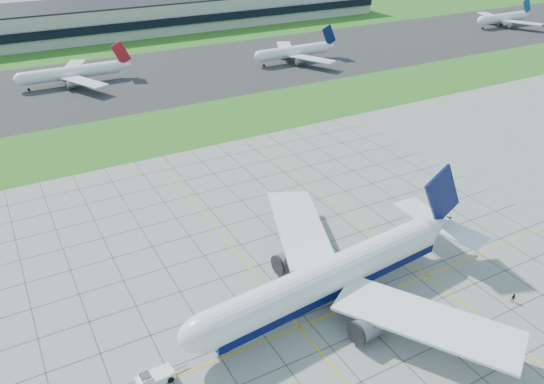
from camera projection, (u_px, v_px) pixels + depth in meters
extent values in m
plane|color=gray|center=(342.00, 300.00, 92.75)|extent=(1400.00, 1400.00, 0.00)
cube|color=#34691E|center=(170.00, 129.00, 161.60)|extent=(700.00, 35.00, 0.04)
cube|color=#383838|center=(122.00, 81.00, 203.68)|extent=(700.00, 75.00, 0.04)
cube|color=#34691E|center=(68.00, 28.00, 287.85)|extent=(700.00, 145.00, 0.04)
cube|color=#474744|center=(44.00, 364.00, 80.09)|extent=(0.18, 130.00, 0.02)
cube|color=#474744|center=(97.00, 345.00, 83.47)|extent=(0.18, 130.00, 0.02)
cube|color=#474744|center=(147.00, 328.00, 86.86)|extent=(0.18, 130.00, 0.02)
cube|color=#474744|center=(192.00, 312.00, 90.24)|extent=(0.18, 130.00, 0.02)
cube|color=#474744|center=(235.00, 297.00, 93.63)|extent=(0.18, 130.00, 0.02)
cube|color=#474744|center=(274.00, 283.00, 97.01)|extent=(0.18, 130.00, 0.02)
cube|color=#474744|center=(311.00, 270.00, 100.39)|extent=(0.18, 130.00, 0.02)
cube|color=#474744|center=(346.00, 258.00, 103.78)|extent=(0.18, 130.00, 0.02)
cube|color=#474744|center=(378.00, 246.00, 107.16)|extent=(0.18, 130.00, 0.02)
cube|color=#474744|center=(408.00, 236.00, 110.55)|extent=(0.18, 130.00, 0.02)
cube|color=#474744|center=(436.00, 226.00, 113.93)|extent=(0.18, 130.00, 0.02)
cube|color=#474744|center=(463.00, 216.00, 117.31)|extent=(0.18, 130.00, 0.02)
cube|color=#474744|center=(489.00, 207.00, 120.70)|extent=(0.18, 130.00, 0.02)
cube|color=#474744|center=(403.00, 362.00, 80.50)|extent=(110.00, 0.18, 0.02)
cube|color=#474744|center=(371.00, 329.00, 86.62)|extent=(110.00, 0.18, 0.02)
cube|color=#474744|center=(342.00, 300.00, 92.74)|extent=(110.00, 0.18, 0.02)
cube|color=#474744|center=(317.00, 276.00, 98.86)|extent=(110.00, 0.18, 0.02)
cube|color=#474744|center=(295.00, 254.00, 104.99)|extent=(110.00, 0.18, 0.02)
cube|color=#474744|center=(275.00, 234.00, 111.11)|extent=(110.00, 0.18, 0.02)
cube|color=#474744|center=(257.00, 216.00, 117.23)|extent=(110.00, 0.18, 0.02)
cube|color=#474744|center=(242.00, 201.00, 123.35)|extent=(110.00, 0.18, 0.02)
cube|color=#474744|center=(227.00, 186.00, 129.47)|extent=(110.00, 0.18, 0.02)
cube|color=#474744|center=(214.00, 173.00, 135.59)|extent=(110.00, 0.18, 0.02)
cube|color=#474744|center=(202.00, 161.00, 141.71)|extent=(110.00, 0.18, 0.02)
cube|color=yellow|center=(349.00, 307.00, 91.21)|extent=(120.00, 0.25, 0.03)
cube|color=yellow|center=(241.00, 258.00, 103.81)|extent=(0.25, 100.00, 0.03)
cube|color=yellow|center=(356.00, 221.00, 115.66)|extent=(0.25, 100.00, 0.03)
cube|color=#B7B7B2|center=(152.00, 15.00, 282.01)|extent=(260.00, 42.00, 15.00)
cube|color=black|center=(165.00, 23.00, 265.80)|extent=(260.00, 1.00, 4.00)
cylinder|color=white|center=(329.00, 276.00, 89.80)|extent=(46.75, 10.52, 6.05)
cube|color=#060E41|center=(329.00, 285.00, 90.73)|extent=(46.71, 10.12, 1.61)
ellipsoid|color=white|center=(209.00, 331.00, 78.32)|extent=(10.22, 6.96, 6.05)
cube|color=black|center=(195.00, 335.00, 76.97)|extent=(2.52, 3.43, 0.61)
cone|color=white|center=(435.00, 226.00, 102.89)|extent=(8.59, 6.50, 5.75)
cube|color=#060E41|center=(442.00, 195.00, 99.86)|extent=(10.99, 1.57, 12.87)
cube|color=white|center=(300.00, 227.00, 104.91)|extent=(18.38, 29.63, 0.98)
cube|color=white|center=(427.00, 321.00, 81.66)|extent=(22.52, 28.82, 0.98)
cylinder|color=slate|center=(292.00, 259.00, 98.90)|extent=(6.89, 4.45, 3.83)
cylinder|color=slate|center=(371.00, 325.00, 83.64)|extent=(6.89, 4.45, 3.83)
cylinder|color=gray|center=(225.00, 345.00, 81.67)|extent=(0.40, 0.40, 2.62)
cylinder|color=black|center=(225.00, 349.00, 82.04)|extent=(1.15, 0.61, 1.11)
cylinder|color=black|center=(338.00, 279.00, 97.05)|extent=(1.42, 1.33, 1.31)
cylinder|color=black|center=(362.00, 298.00, 92.40)|extent=(1.42, 1.33, 1.31)
cube|color=white|center=(155.00, 378.00, 76.74)|extent=(5.58, 3.01, 1.25)
cube|color=white|center=(145.00, 378.00, 75.60)|extent=(1.79, 2.11, 0.98)
cube|color=black|center=(145.00, 377.00, 75.51)|extent=(1.60, 1.92, 0.63)
cube|color=gray|center=(180.00, 368.00, 78.78)|extent=(2.69, 0.42, 0.16)
cylinder|color=black|center=(141.00, 380.00, 76.85)|extent=(1.02, 0.54, 0.98)
cylinder|color=black|center=(164.00, 369.00, 78.62)|extent=(1.02, 0.54, 0.98)
cylinder|color=black|center=(170.00, 379.00, 76.94)|extent=(1.02, 0.54, 0.98)
imported|color=black|center=(514.00, 298.00, 91.97)|extent=(1.03, 1.07, 1.74)
cylinder|color=white|center=(71.00, 73.00, 198.38)|extent=(35.20, 4.80, 4.80)
cube|color=maroon|center=(121.00, 53.00, 204.23)|extent=(7.46, 0.40, 9.15)
cube|color=white|center=(72.00, 67.00, 208.22)|extent=(13.89, 20.66, 0.40)
cube|color=white|center=(84.00, 82.00, 191.39)|extent=(13.89, 20.66, 0.40)
cylinder|color=black|center=(80.00, 80.00, 203.25)|extent=(1.00, 1.00, 1.00)
cylinder|color=black|center=(82.00, 83.00, 199.88)|extent=(1.00, 1.00, 1.00)
cylinder|color=white|center=(293.00, 51.00, 225.76)|extent=(32.31, 4.80, 4.80)
cube|color=#061342|center=(329.00, 35.00, 230.93)|extent=(7.46, 0.40, 9.15)
cube|color=white|center=(285.00, 47.00, 235.51)|extent=(13.89, 20.66, 0.40)
cube|color=white|center=(312.00, 59.00, 218.68)|extent=(13.89, 20.66, 0.40)
cylinder|color=black|center=(296.00, 59.00, 230.52)|extent=(1.00, 1.00, 1.00)
cylinder|color=black|center=(301.00, 61.00, 227.16)|extent=(1.00, 1.00, 1.00)
cylinder|color=white|center=(503.00, 18.00, 289.14)|extent=(32.37, 4.80, 4.80)
cube|color=navy|center=(527.00, 6.00, 294.32)|extent=(7.46, 0.40, 9.15)
cube|color=white|center=(489.00, 16.00, 298.90)|extent=(13.89, 20.66, 0.40)
cube|color=white|center=(522.00, 23.00, 282.07)|extent=(13.89, 20.66, 0.40)
cylinder|color=black|center=(501.00, 24.00, 293.91)|extent=(1.00, 1.00, 1.00)
cylinder|color=black|center=(508.00, 26.00, 290.54)|extent=(1.00, 1.00, 1.00)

